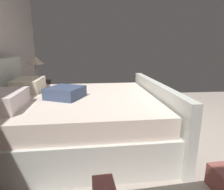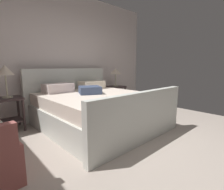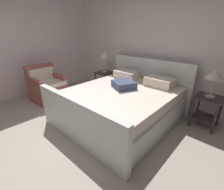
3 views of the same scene
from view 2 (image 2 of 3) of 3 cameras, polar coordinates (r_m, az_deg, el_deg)
ground_plane at (r=2.45m, az=13.07°, el=-18.54°), size 5.34×5.20×0.02m
wall_back at (r=4.28m, az=-17.43°, el=13.09°), size 5.46×0.12×2.87m
bed at (r=3.31m, az=-5.53°, el=-4.35°), size 2.07×2.28×1.09m
nightstand_right at (r=4.78m, az=1.23°, el=0.70°), size 0.44×0.44×0.60m
table_lamp_right at (r=4.73m, az=1.25°, el=7.90°), size 0.31×0.31×0.50m
nightstand_left at (r=3.51m, az=-31.51°, el=-3.92°), size 0.44×0.44×0.60m
table_lamp_left at (r=3.44m, az=-32.46°, el=6.83°), size 0.28×0.28×0.57m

